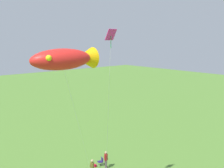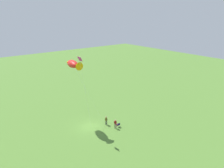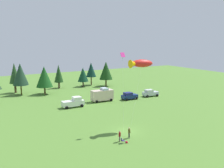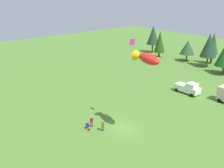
# 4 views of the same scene
# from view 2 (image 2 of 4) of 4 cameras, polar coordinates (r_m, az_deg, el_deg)

# --- Properties ---
(ground_plane) EXTENTS (160.00, 160.00, 0.00)m
(ground_plane) POSITION_cam_2_polar(r_m,az_deg,el_deg) (41.18, -5.97, -10.97)
(ground_plane) COLOR #517E30
(person_kite_flyer) EXTENTS (0.37, 0.58, 1.74)m
(person_kite_flyer) POSITION_cam_2_polar(r_m,az_deg,el_deg) (41.07, -1.51, -9.33)
(person_kite_flyer) COLOR #3D3D3B
(person_kite_flyer) RESTS_ON ground
(folding_chair) EXTENTS (0.60, 0.60, 0.82)m
(folding_chair) POSITION_cam_2_polar(r_m,az_deg,el_deg) (40.60, 1.74, -10.54)
(folding_chair) COLOR #251955
(folding_chair) RESTS_ON ground
(person_spectator) EXTENTS (0.43, 0.59, 1.74)m
(person_spectator) POSITION_cam_2_polar(r_m,az_deg,el_deg) (39.91, 0.90, -10.20)
(person_spectator) COLOR #514247
(person_spectator) RESTS_ON ground
(backpack_on_grass) EXTENTS (0.24, 0.33, 0.22)m
(backpack_on_grass) POSITION_cam_2_polar(r_m,az_deg,el_deg) (41.31, 1.37, -10.59)
(backpack_on_grass) COLOR #AE0724
(backpack_on_grass) RESTS_ON ground
(kite_large_fish) EXTENTS (6.93, 4.60, 12.01)m
(kite_large_fish) POSITION_cam_2_polar(r_m,az_deg,el_deg) (39.25, -9.98, 5.09)
(kite_large_fish) COLOR red
(kite_large_fish) RESTS_ON ground
(kite_diamond_rainbow) EXTENTS (1.05, 1.68, 13.21)m
(kite_diamond_rainbow) POSITION_cam_2_polar(r_m,az_deg,el_deg) (36.07, -8.27, 5.70)
(kite_diamond_rainbow) COLOR #E23093
(kite_diamond_rainbow) RESTS_ON ground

